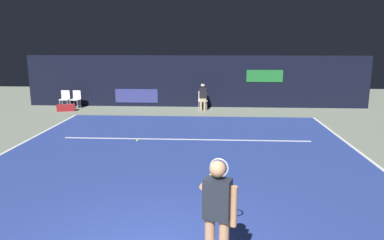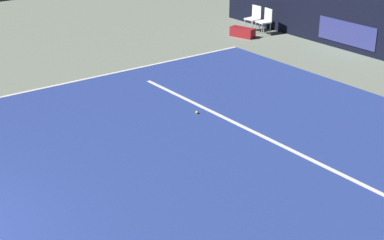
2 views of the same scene
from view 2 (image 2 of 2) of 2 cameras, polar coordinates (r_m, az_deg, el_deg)
ground_plane at (r=11.25m, az=-1.99°, el=-3.98°), size 33.65×33.65×0.00m
court_surface at (r=11.25m, az=-1.99°, el=-3.95°), size 10.73×12.31×0.01m
line_sideline_right at (r=15.58m, az=-13.23°, el=3.27°), size 0.10×12.31×0.01m
line_service at (r=12.47m, az=6.17°, el=-1.23°), size 8.37×0.10×0.01m
courtside_chair_near at (r=20.28m, az=7.13°, el=9.64°), size 0.49×0.47×0.88m
courtside_chair_far at (r=20.68m, az=6.05°, el=9.95°), size 0.46×0.43×0.88m
tennis_ball at (r=13.37m, az=0.48°, el=0.76°), size 0.07×0.07×0.07m
equipment_bag at (r=19.95m, az=4.93°, el=8.50°), size 0.90×0.54×0.32m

